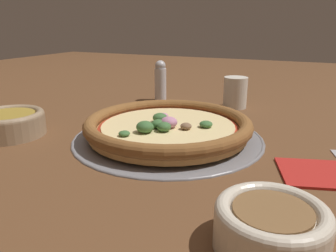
# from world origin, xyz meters

# --- Properties ---
(ground_plane) EXTENTS (3.00, 3.00, 0.00)m
(ground_plane) POSITION_xyz_m (0.00, 0.00, 0.00)
(ground_plane) COLOR brown
(pizza_tray) EXTENTS (0.37, 0.37, 0.01)m
(pizza_tray) POSITION_xyz_m (0.00, 0.00, 0.00)
(pizza_tray) COLOR gray
(pizza_tray) RESTS_ON ground_plane
(pizza) EXTENTS (0.32, 0.32, 0.04)m
(pizza) POSITION_xyz_m (0.00, 0.00, 0.03)
(pizza) COLOR tan
(pizza) RESTS_ON pizza_tray
(bowl_near) EXTENTS (0.14, 0.14, 0.05)m
(bowl_near) POSITION_xyz_m (0.29, 0.11, 0.03)
(bowl_near) COLOR #9E8466
(bowl_near) RESTS_ON ground_plane
(bowl_far) EXTENTS (0.11, 0.11, 0.05)m
(bowl_far) POSITION_xyz_m (-0.23, 0.25, 0.03)
(bowl_far) COLOR beige
(bowl_far) RESTS_ON ground_plane
(drinking_cup) EXTENTS (0.06, 0.06, 0.08)m
(drinking_cup) POSITION_xyz_m (-0.06, -0.29, 0.04)
(drinking_cup) COLOR silver
(drinking_cup) RESTS_ON ground_plane
(napkin) EXTENTS (0.18, 0.14, 0.01)m
(napkin) POSITION_xyz_m (-0.29, 0.05, 0.00)
(napkin) COLOR #B2231E
(napkin) RESTS_ON ground_plane
(pepper_shaker) EXTENTS (0.03, 0.03, 0.11)m
(pepper_shaker) POSITION_xyz_m (0.15, -0.29, 0.06)
(pepper_shaker) COLOR silver
(pepper_shaker) RESTS_ON ground_plane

